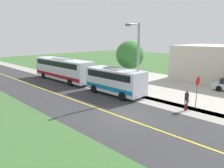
# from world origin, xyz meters

# --- Properties ---
(ground_plane) EXTENTS (120.00, 120.00, 0.00)m
(ground_plane) POSITION_xyz_m (0.00, 0.00, 0.00)
(ground_plane) COLOR #3D6633
(road_surface) EXTENTS (8.00, 100.00, 0.01)m
(road_surface) POSITION_xyz_m (0.00, 0.00, 0.00)
(road_surface) COLOR #333335
(road_surface) RESTS_ON ground
(sidewalk) EXTENTS (2.40, 100.00, 0.01)m
(sidewalk) POSITION_xyz_m (-5.20, 0.00, 0.00)
(sidewalk) COLOR #9E9991
(sidewalk) RESTS_ON ground
(parking_lot_surface) EXTENTS (14.00, 36.00, 0.01)m
(parking_lot_surface) POSITION_xyz_m (-12.40, 3.00, 0.00)
(parking_lot_surface) COLOR #B2ADA3
(parking_lot_surface) RESTS_ON ground
(road_centre_line) EXTENTS (0.16, 100.00, 0.00)m
(road_centre_line) POSITION_xyz_m (0.00, 0.00, 0.01)
(road_centre_line) COLOR gold
(road_centre_line) RESTS_ON ground
(shuttle_bus_front) EXTENTS (2.64, 7.17, 2.93)m
(shuttle_bus_front) POSITION_xyz_m (-4.49, -4.95, 1.61)
(shuttle_bus_front) COLOR silver
(shuttle_bus_front) RESTS_ON ground
(transit_bus_rear) EXTENTS (2.73, 11.62, 3.21)m
(transit_bus_rear) POSITION_xyz_m (-4.54, -15.46, 1.76)
(transit_bus_rear) COLOR silver
(transit_bus_rear) RESTS_ON ground
(pedestrian_with_bags) EXTENTS (0.72, 0.34, 1.76)m
(pedestrian_with_bags) POSITION_xyz_m (-5.09, 3.02, 0.95)
(pedestrian_with_bags) COLOR #4C1919
(pedestrian_with_bags) RESTS_ON ground
(stop_sign) EXTENTS (0.76, 0.07, 2.88)m
(stop_sign) POSITION_xyz_m (-6.10, 3.41, 1.96)
(stop_sign) COLOR slate
(stop_sign) RESTS_ON ground
(street_light_pole) EXTENTS (1.97, 0.24, 7.51)m
(street_light_pole) POSITION_xyz_m (-4.87, -2.25, 4.16)
(street_light_pole) COLOR #9E9EA3
(street_light_pole) RESTS_ON ground
(tree_curbside) EXTENTS (3.28, 3.28, 5.77)m
(tree_curbside) POSITION_xyz_m (-7.40, -5.37, 4.11)
(tree_curbside) COLOR #4C3826
(tree_curbside) RESTS_ON ground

